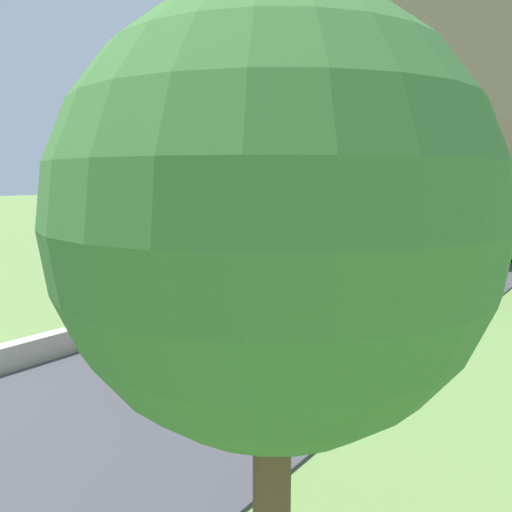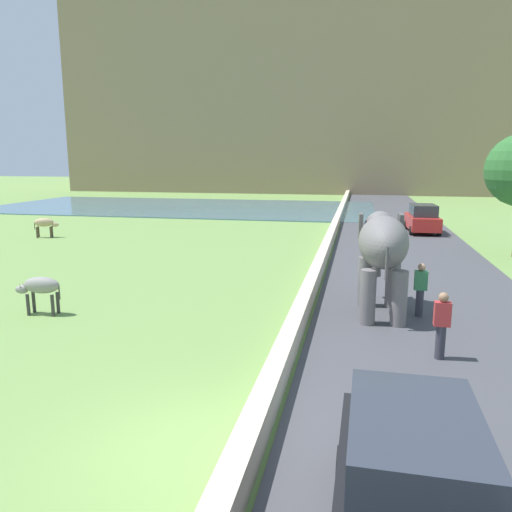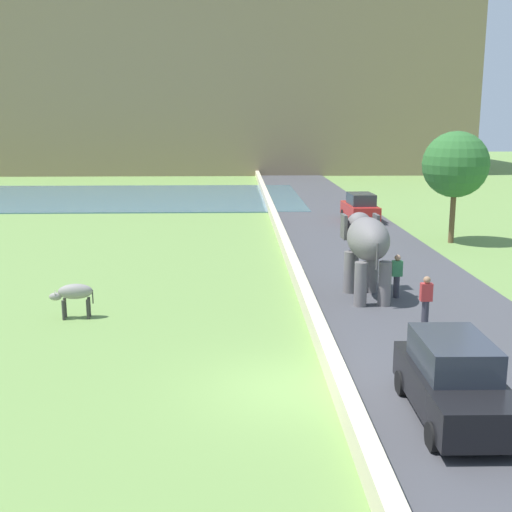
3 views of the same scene
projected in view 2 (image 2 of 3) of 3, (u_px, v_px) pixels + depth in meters
ground_plane at (178, 448)px, 8.03m from camera, size 220.00×220.00×0.00m
road_surface at (402, 246)px, 26.23m from camera, size 7.00×120.00×0.06m
barrier_wall at (327, 245)px, 25.02m from camera, size 0.40×110.00×0.60m
lake at (182, 207)px, 47.68m from camera, size 36.00×18.00×0.08m
hill_distant at (305, 101)px, 75.80m from camera, size 64.00×28.00×26.38m
elephant at (382, 247)px, 14.49m from camera, size 1.50×3.49×2.99m
person_beside_elephant at (420, 289)px, 14.39m from camera, size 0.36×0.22×1.63m
person_trailing at (442, 325)px, 11.30m from camera, size 0.36×0.22×1.63m
car_red at (422, 219)px, 30.89m from camera, size 1.91×4.06×1.80m
car_black at (413, 496)px, 5.52m from camera, size 1.84×4.02×1.80m
cow_tan at (45, 223)px, 29.22m from camera, size 1.42×0.77×1.15m
cow_grey at (40, 287)px, 14.75m from camera, size 1.41×0.54×1.15m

